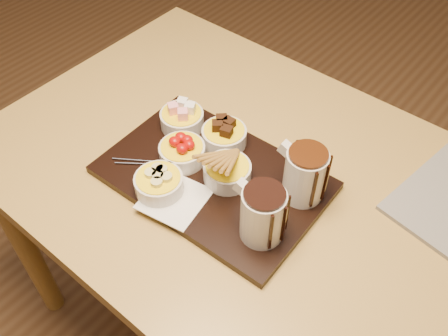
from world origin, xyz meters
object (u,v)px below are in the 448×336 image
Objects in this scene: pitcher_milk_chocolate at (305,175)px; serving_board at (213,177)px; bowl_strawberries at (182,153)px; dining_table at (250,202)px; pitcher_dark_chocolate at (263,215)px.

serving_board is at bearing -158.20° from pitcher_milk_chocolate.
pitcher_milk_chocolate is (0.25, 0.08, 0.04)m from bowl_strawberries.
bowl_strawberries is at bearing -150.89° from dining_table.
dining_table is at bearing 49.31° from serving_board.
dining_table is 0.14m from serving_board.
pitcher_milk_chocolate is at bearing 18.26° from bowl_strawberries.
bowl_strawberries reaches higher than serving_board.
pitcher_milk_chocolate is (0.12, 0.01, 0.17)m from dining_table.
dining_table is 2.61× the size of serving_board.
pitcher_dark_chocolate is at bearing -10.78° from bowl_strawberries.
dining_table is 12.00× the size of bowl_strawberries.
serving_board is 4.04× the size of pitcher_dark_chocolate.
serving_board is at bearing -128.82° from dining_table.
pitcher_milk_chocolate reaches higher than serving_board.
dining_table is at bearing -177.55° from pitcher_milk_chocolate.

